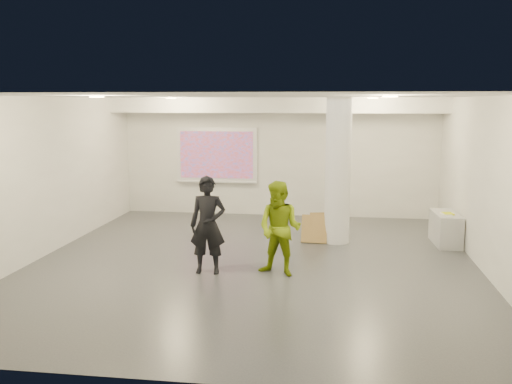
# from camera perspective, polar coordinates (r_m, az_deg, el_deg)

# --- Properties ---
(floor) EXTENTS (8.00, 9.00, 0.01)m
(floor) POSITION_cam_1_polar(r_m,az_deg,el_deg) (10.44, -0.31, -7.13)
(floor) COLOR #393B40
(floor) RESTS_ON ground
(ceiling) EXTENTS (8.00, 9.00, 0.01)m
(ceiling) POSITION_cam_1_polar(r_m,az_deg,el_deg) (10.03, -0.32, 9.56)
(ceiling) COLOR white
(ceiling) RESTS_ON floor
(wall_back) EXTENTS (8.00, 0.01, 3.00)m
(wall_back) POSITION_cam_1_polar(r_m,az_deg,el_deg) (14.56, 2.27, 3.49)
(wall_back) COLOR silver
(wall_back) RESTS_ON floor
(wall_front) EXTENTS (8.00, 0.01, 3.00)m
(wall_front) POSITION_cam_1_polar(r_m,az_deg,el_deg) (5.79, -6.84, -5.13)
(wall_front) COLOR silver
(wall_front) RESTS_ON floor
(wall_left) EXTENTS (0.01, 9.00, 3.00)m
(wall_left) POSITION_cam_1_polar(r_m,az_deg,el_deg) (11.41, -20.61, 1.37)
(wall_left) COLOR silver
(wall_left) RESTS_ON floor
(wall_right) EXTENTS (0.01, 9.00, 3.00)m
(wall_right) POSITION_cam_1_polar(r_m,az_deg,el_deg) (10.34, 22.19, 0.53)
(wall_right) COLOR silver
(wall_right) RESTS_ON floor
(soffit_band) EXTENTS (8.00, 1.10, 0.36)m
(soffit_band) POSITION_cam_1_polar(r_m,az_deg,el_deg) (13.95, 2.07, 8.68)
(soffit_band) COLOR white
(soffit_band) RESTS_ON ceiling
(downlight_nw) EXTENTS (0.22, 0.22, 0.02)m
(downlight_nw) POSITION_cam_1_polar(r_m,az_deg,el_deg) (12.95, -8.48, 9.26)
(downlight_nw) COLOR #F2C07A
(downlight_nw) RESTS_ON ceiling
(downlight_ne) EXTENTS (0.22, 0.22, 0.02)m
(downlight_ne) POSITION_cam_1_polar(r_m,az_deg,el_deg) (12.44, 11.61, 9.19)
(downlight_ne) COLOR #F2C07A
(downlight_ne) RESTS_ON ceiling
(downlight_sw) EXTENTS (0.22, 0.22, 0.02)m
(downlight_sw) POSITION_cam_1_polar(r_m,az_deg,el_deg) (9.18, -15.65, 9.15)
(downlight_sw) COLOR #F2C07A
(downlight_sw) RESTS_ON ceiling
(downlight_se) EXTENTS (0.22, 0.22, 0.02)m
(downlight_se) POSITION_cam_1_polar(r_m,az_deg,el_deg) (8.45, 13.25, 9.28)
(downlight_se) COLOR #F2C07A
(downlight_se) RESTS_ON ceiling
(column) EXTENTS (0.52, 0.52, 3.00)m
(column) POSITION_cam_1_polar(r_m,az_deg,el_deg) (11.80, 8.19, 2.10)
(column) COLOR white
(column) RESTS_ON floor
(projection_screen) EXTENTS (2.10, 0.13, 1.42)m
(projection_screen) POSITION_cam_1_polar(r_m,az_deg,el_deg) (14.76, -3.95, 3.66)
(projection_screen) COLOR silver
(projection_screen) RESTS_ON wall_back
(credenza) EXTENTS (0.52, 1.13, 0.65)m
(credenza) POSITION_cam_1_polar(r_m,az_deg,el_deg) (12.36, 18.44, -3.50)
(credenza) COLOR #A0A3A6
(credenza) RESTS_ON floor
(papers_stack) EXTENTS (0.29, 0.35, 0.02)m
(papers_stack) POSITION_cam_1_polar(r_m,az_deg,el_deg) (12.17, 18.47, -2.08)
(papers_stack) COLOR silver
(papers_stack) RESTS_ON credenza
(postit_pad) EXTENTS (0.23, 0.28, 0.03)m
(postit_pad) POSITION_cam_1_polar(r_m,az_deg,el_deg) (12.18, 18.64, -2.07)
(postit_pad) COLOR #D2E208
(postit_pad) RESTS_ON credenza
(cardboard_back) EXTENTS (0.61, 0.31, 0.62)m
(cardboard_back) POSITION_cam_1_polar(r_m,az_deg,el_deg) (11.98, 6.82, -3.54)
(cardboard_back) COLOR olive
(cardboard_back) RESTS_ON floor
(cardboard_front) EXTENTS (0.54, 0.25, 0.57)m
(cardboard_front) POSITION_cam_1_polar(r_m,az_deg,el_deg) (11.93, 5.85, -3.70)
(cardboard_front) COLOR olive
(cardboard_front) RESTS_ON floor
(woman) EXTENTS (0.63, 0.43, 1.67)m
(woman) POSITION_cam_1_polar(r_m,az_deg,el_deg) (9.72, -4.84, -3.32)
(woman) COLOR black
(woman) RESTS_ON floor
(man) EXTENTS (0.93, 0.82, 1.60)m
(man) POSITION_cam_1_polar(r_m,az_deg,el_deg) (9.57, 2.40, -3.70)
(man) COLOR #7C9C10
(man) RESTS_ON floor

